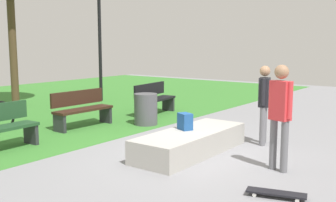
{
  "coord_description": "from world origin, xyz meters",
  "views": [
    {
      "loc": [
        -6.27,
        -4.16,
        2.08
      ],
      "look_at": [
        -0.01,
        0.5,
        0.96
      ],
      "focal_mm": 43.03,
      "sensor_mm": 36.0,
      "label": 1
    }
  ],
  "objects_px": {
    "skater_performing_trick": "(280,109)",
    "park_bench_near_lamppost": "(82,108)",
    "trash_bin": "(146,109)",
    "skater_watching": "(264,99)",
    "skateboard_by_ledge": "(276,193)",
    "concrete_ledge": "(191,142)",
    "park_bench_far_left": "(154,98)",
    "lamp_post": "(100,28)",
    "backpack_on_ledge": "(185,121)"
  },
  "relations": [
    {
      "from": "lamp_post",
      "to": "trash_bin",
      "type": "bearing_deg",
      "value": -120.16
    },
    {
      "from": "skateboard_by_ledge",
      "to": "park_bench_near_lamppost",
      "type": "bearing_deg",
      "value": 74.58
    },
    {
      "from": "skater_performing_trick",
      "to": "trash_bin",
      "type": "relative_size",
      "value": 2.17
    },
    {
      "from": "backpack_on_ledge",
      "to": "park_bench_near_lamppost",
      "type": "xyz_separation_m",
      "value": [
        0.36,
        3.37,
        -0.11
      ]
    },
    {
      "from": "lamp_post",
      "to": "trash_bin",
      "type": "xyz_separation_m",
      "value": [
        -2.4,
        -4.14,
        -2.24
      ]
    },
    {
      "from": "skateboard_by_ledge",
      "to": "lamp_post",
      "type": "bearing_deg",
      "value": 59.44
    },
    {
      "from": "skateboard_by_ledge",
      "to": "trash_bin",
      "type": "relative_size",
      "value": 1.02
    },
    {
      "from": "backpack_on_ledge",
      "to": "lamp_post",
      "type": "xyz_separation_m",
      "value": [
        3.96,
        6.42,
        2.05
      ]
    },
    {
      "from": "concrete_ledge",
      "to": "lamp_post",
      "type": "relative_size",
      "value": 0.61
    },
    {
      "from": "park_bench_far_left",
      "to": "skateboard_by_ledge",
      "type": "bearing_deg",
      "value": -127.11
    },
    {
      "from": "skateboard_by_ledge",
      "to": "backpack_on_ledge",
      "type": "bearing_deg",
      "value": 62.56
    },
    {
      "from": "concrete_ledge",
      "to": "park_bench_near_lamppost",
      "type": "relative_size",
      "value": 1.65
    },
    {
      "from": "concrete_ledge",
      "to": "park_bench_far_left",
      "type": "height_order",
      "value": "park_bench_far_left"
    },
    {
      "from": "skater_watching",
      "to": "park_bench_far_left",
      "type": "relative_size",
      "value": 0.99
    },
    {
      "from": "skateboard_by_ledge",
      "to": "trash_bin",
      "type": "xyz_separation_m",
      "value": [
        2.76,
        4.61,
        0.34
      ]
    },
    {
      "from": "backpack_on_ledge",
      "to": "skateboard_by_ledge",
      "type": "distance_m",
      "value": 2.68
    },
    {
      "from": "skater_performing_trick",
      "to": "lamp_post",
      "type": "distance_m",
      "value": 9.38
    },
    {
      "from": "backpack_on_ledge",
      "to": "skater_watching",
      "type": "bearing_deg",
      "value": 81.16
    },
    {
      "from": "skater_watching",
      "to": "lamp_post",
      "type": "bearing_deg",
      "value": 71.2
    },
    {
      "from": "concrete_ledge",
      "to": "skater_performing_trick",
      "type": "xyz_separation_m",
      "value": [
        -0.02,
        -1.74,
        0.81
      ]
    },
    {
      "from": "park_bench_near_lamppost",
      "to": "backpack_on_ledge",
      "type": "bearing_deg",
      "value": -96.13
    },
    {
      "from": "park_bench_far_left",
      "to": "trash_bin",
      "type": "relative_size",
      "value": 2.05
    },
    {
      "from": "skater_watching",
      "to": "skateboard_by_ledge",
      "type": "xyz_separation_m",
      "value": [
        -2.65,
        -1.35,
        -0.88
      ]
    },
    {
      "from": "skateboard_by_ledge",
      "to": "park_bench_far_left",
      "type": "relative_size",
      "value": 0.5
    },
    {
      "from": "park_bench_far_left",
      "to": "skater_watching",
      "type": "bearing_deg",
      "value": -109.54
    },
    {
      "from": "concrete_ledge",
      "to": "park_bench_near_lamppost",
      "type": "distance_m",
      "value": 3.56
    },
    {
      "from": "backpack_on_ledge",
      "to": "skater_watching",
      "type": "distance_m",
      "value": 1.78
    },
    {
      "from": "skater_performing_trick",
      "to": "park_bench_near_lamppost",
      "type": "height_order",
      "value": "skater_performing_trick"
    },
    {
      "from": "concrete_ledge",
      "to": "trash_bin",
      "type": "distance_m",
      "value": 2.92
    },
    {
      "from": "lamp_post",
      "to": "trash_bin",
      "type": "distance_m",
      "value": 5.28
    },
    {
      "from": "backpack_on_ledge",
      "to": "lamp_post",
      "type": "relative_size",
      "value": 0.07
    },
    {
      "from": "skateboard_by_ledge",
      "to": "skater_performing_trick",
      "type": "bearing_deg",
      "value": 20.5
    },
    {
      "from": "park_bench_far_left",
      "to": "skater_performing_trick",
      "type": "bearing_deg",
      "value": -120.55
    },
    {
      "from": "park_bench_near_lamppost",
      "to": "lamp_post",
      "type": "bearing_deg",
      "value": 40.32
    },
    {
      "from": "backpack_on_ledge",
      "to": "trash_bin",
      "type": "relative_size",
      "value": 0.4
    },
    {
      "from": "concrete_ledge",
      "to": "skater_watching",
      "type": "height_order",
      "value": "skater_watching"
    },
    {
      "from": "backpack_on_ledge",
      "to": "lamp_post",
      "type": "height_order",
      "value": "lamp_post"
    },
    {
      "from": "concrete_ledge",
      "to": "park_bench_far_left",
      "type": "relative_size",
      "value": 1.61
    },
    {
      "from": "skater_performing_trick",
      "to": "skateboard_by_ledge",
      "type": "xyz_separation_m",
      "value": [
        -1.15,
        -0.43,
        -0.96
      ]
    },
    {
      "from": "concrete_ledge",
      "to": "skater_watching",
      "type": "distance_m",
      "value": 1.84
    },
    {
      "from": "concrete_ledge",
      "to": "skater_watching",
      "type": "xyz_separation_m",
      "value": [
        1.47,
        -0.82,
        0.73
      ]
    },
    {
      "from": "skater_watching",
      "to": "park_bench_near_lamppost",
      "type": "relative_size",
      "value": 1.02
    },
    {
      "from": "lamp_post",
      "to": "skater_watching",
      "type": "bearing_deg",
      "value": -108.8
    },
    {
      "from": "skater_watching",
      "to": "park_bench_near_lamppost",
      "type": "bearing_deg",
      "value": 103.92
    },
    {
      "from": "skateboard_by_ledge",
      "to": "trash_bin",
      "type": "height_order",
      "value": "trash_bin"
    },
    {
      "from": "backpack_on_ledge",
      "to": "trash_bin",
      "type": "distance_m",
      "value": 2.77
    },
    {
      "from": "trash_bin",
      "to": "skater_performing_trick",
      "type": "bearing_deg",
      "value": -111.06
    },
    {
      "from": "park_bench_near_lamppost",
      "to": "skater_performing_trick",
      "type": "bearing_deg",
      "value": -94.55
    },
    {
      "from": "park_bench_near_lamppost",
      "to": "lamp_post",
      "type": "relative_size",
      "value": 0.37
    },
    {
      "from": "skater_watching",
      "to": "park_bench_far_left",
      "type": "bearing_deg",
      "value": 70.46
    }
  ]
}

